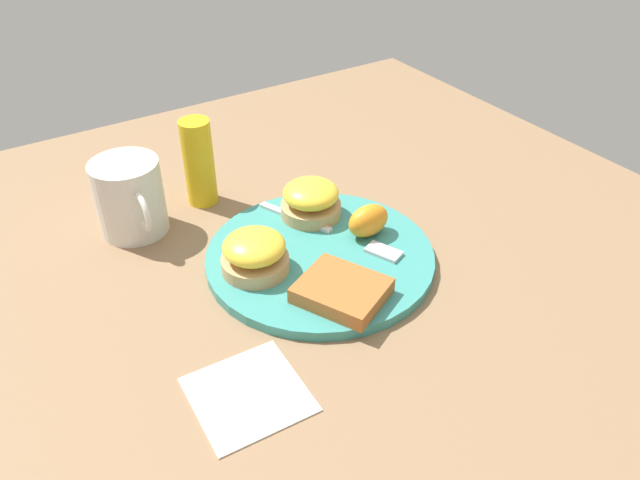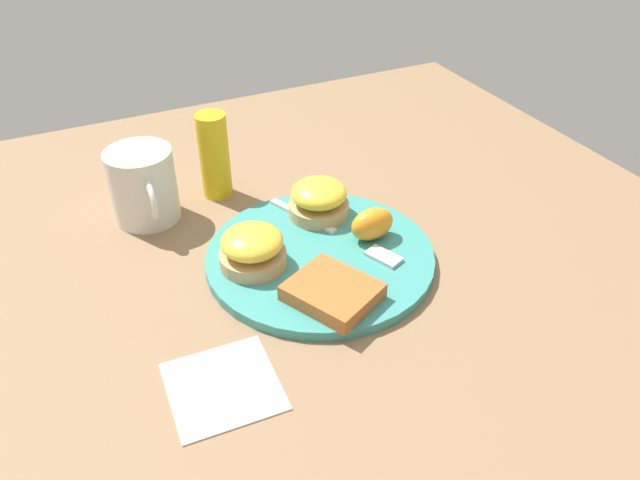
% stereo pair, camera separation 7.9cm
% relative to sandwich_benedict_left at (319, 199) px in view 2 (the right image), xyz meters
% --- Properties ---
extents(ground_plane, '(1.10, 1.10, 0.00)m').
position_rel_sandwich_benedict_left_xyz_m(ground_plane, '(0.08, -0.04, -0.04)').
color(ground_plane, '#846647').
extents(plate, '(0.29, 0.29, 0.01)m').
position_rel_sandwich_benedict_left_xyz_m(plate, '(0.08, -0.04, -0.03)').
color(plate, teal).
rests_on(plate, ground_plane).
extents(sandwich_benedict_left, '(0.08, 0.08, 0.05)m').
position_rel_sandwich_benedict_left_xyz_m(sandwich_benedict_left, '(0.00, 0.00, 0.00)').
color(sandwich_benedict_left, tan).
rests_on(sandwich_benedict_left, plate).
extents(sandwich_benedict_right, '(0.08, 0.08, 0.05)m').
position_rel_sandwich_benedict_left_xyz_m(sandwich_benedict_right, '(0.07, -0.12, 0.00)').
color(sandwich_benedict_right, tan).
rests_on(sandwich_benedict_right, plate).
extents(hashbrown_patty, '(0.12, 0.12, 0.02)m').
position_rel_sandwich_benedict_left_xyz_m(hashbrown_patty, '(0.17, -0.06, -0.01)').
color(hashbrown_patty, '#A55D2A').
rests_on(hashbrown_patty, plate).
extents(orange_wedge, '(0.04, 0.06, 0.04)m').
position_rel_sandwich_benedict_left_xyz_m(orange_wedge, '(0.08, 0.04, -0.00)').
color(orange_wedge, orange).
rests_on(orange_wedge, plate).
extents(fork, '(0.21, 0.10, 0.00)m').
position_rel_sandwich_benedict_left_xyz_m(fork, '(0.06, 0.00, -0.02)').
color(fork, silver).
rests_on(fork, plate).
extents(cup, '(0.12, 0.09, 0.10)m').
position_rel_sandwich_benedict_left_xyz_m(cup, '(-0.12, -0.21, 0.01)').
color(cup, silver).
rests_on(cup, ground_plane).
extents(napkin, '(0.11, 0.11, 0.00)m').
position_rel_sandwich_benedict_left_xyz_m(napkin, '(0.23, -0.22, -0.04)').
color(napkin, white).
rests_on(napkin, ground_plane).
extents(condiment_bottle, '(0.04, 0.04, 0.13)m').
position_rel_sandwich_benedict_left_xyz_m(condiment_bottle, '(-0.14, -0.10, 0.03)').
color(condiment_bottle, gold).
rests_on(condiment_bottle, ground_plane).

